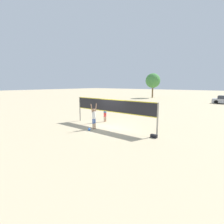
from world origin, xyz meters
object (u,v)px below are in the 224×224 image
at_px(volleyball_net, 112,108).
at_px(gear_bag, 154,136).
at_px(player_spiker, 94,116).
at_px(tree_left_cluster, 153,81).
at_px(player_blocker, 105,110).
at_px(volleyball, 89,129).

bearing_deg(volleyball_net, gear_bag, -6.57).
relative_size(player_spiker, tree_left_cluster, 0.33).
bearing_deg(player_spiker, player_blocker, 23.37).
bearing_deg(player_spiker, volleyball_net, -29.30).
height_order(player_spiker, volleyball, player_spiker).
bearing_deg(tree_left_cluster, player_spiker, -71.39).
xyz_separation_m(volleyball_net, player_spiker, (-0.77, -1.38, -0.60)).
bearing_deg(gear_bag, player_spiker, -169.45).
height_order(volleyball_net, volleyball, volleyball_net).
xyz_separation_m(player_spiker, player_blocker, (-1.14, 2.65, 0.09)).
bearing_deg(gear_bag, volleyball_net, 173.43).
bearing_deg(player_blocker, tree_left_cluster, -161.82).
bearing_deg(volleyball, gear_bag, 18.17).
height_order(volleyball_net, tree_left_cluster, tree_left_cluster).
distance_m(volleyball, gear_bag, 5.00).
bearing_deg(volleyball_net, player_spiker, -119.30).
distance_m(player_spiker, volleyball, 1.18).
distance_m(gear_bag, tree_left_cluster, 35.82).
distance_m(player_blocker, gear_bag, 6.34).
bearing_deg(gear_bag, player_blocker, 163.84).
distance_m(player_spiker, tree_left_cluster, 34.68).
distance_m(player_blocker, tree_left_cluster, 31.82).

